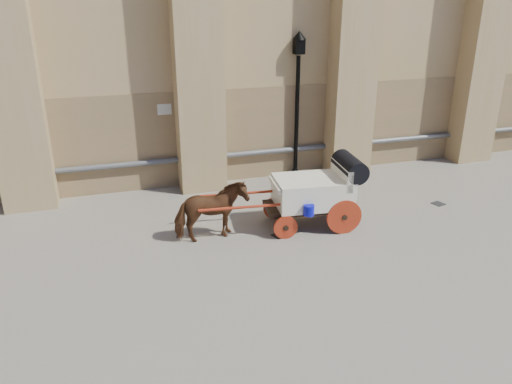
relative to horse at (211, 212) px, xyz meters
name	(u,v)px	position (x,y,z in m)	size (l,w,h in m)	color
ground	(269,231)	(1.52, 0.01, -0.75)	(90.00, 90.00, 0.00)	slate
horse	(211,212)	(0.00, 0.00, 0.00)	(0.81, 1.77, 1.49)	brown
carriage	(318,190)	(2.84, 0.00, 0.26)	(4.36, 1.63, 1.86)	black
street_lamp	(297,102)	(3.74, 3.81, 1.76)	(0.44, 0.44, 4.68)	black
drain_grate_near	(279,235)	(1.67, -0.31, -0.74)	(0.32, 0.32, 0.01)	black
drain_grate_far	(438,204)	(6.83, 0.23, -0.74)	(0.32, 0.32, 0.01)	black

